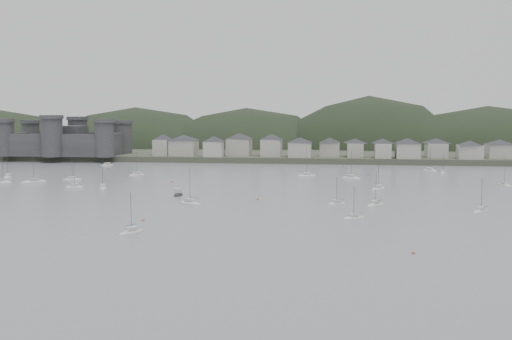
# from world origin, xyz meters

# --- Properties ---
(ground) EXTENTS (900.00, 900.00, 0.00)m
(ground) POSITION_xyz_m (0.00, 0.00, 0.00)
(ground) COLOR slate
(ground) RESTS_ON ground
(far_shore_land) EXTENTS (900.00, 250.00, 3.00)m
(far_shore_land) POSITION_xyz_m (0.00, 295.00, 1.50)
(far_shore_land) COLOR #383D2D
(far_shore_land) RESTS_ON ground
(forested_ridge) EXTENTS (851.55, 103.94, 102.57)m
(forested_ridge) POSITION_xyz_m (4.83, 269.40, -11.28)
(forested_ridge) COLOR black
(forested_ridge) RESTS_ON ground
(castle) EXTENTS (66.00, 43.00, 20.00)m
(castle) POSITION_xyz_m (-120.00, 179.80, 10.96)
(castle) COLOR #323234
(castle) RESTS_ON far_shore_land
(waterfront_town) EXTENTS (451.48, 28.46, 12.92)m
(waterfront_town) POSITION_xyz_m (50.59, 183.34, 8.66)
(waterfront_town) COLOR gray
(waterfront_town) RESTS_ON far_shore_land
(moored_fleet) EXTENTS (262.57, 166.70, 13.25)m
(moored_fleet) POSITION_xyz_m (-23.79, 68.59, 0.18)
(moored_fleet) COLOR silver
(moored_fleet) RESTS_ON ground
(motor_launch_far) EXTENTS (3.06, 7.39, 3.74)m
(motor_launch_far) POSITION_xyz_m (-21.83, 50.34, 0.30)
(motor_launch_far) COLOR black
(motor_launch_far) RESTS_ON ground
(mooring_buoys) EXTENTS (180.80, 154.97, 0.70)m
(mooring_buoys) POSITION_xyz_m (-6.25, 56.69, 0.15)
(mooring_buoys) COLOR #CD6544
(mooring_buoys) RESTS_ON ground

